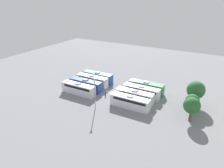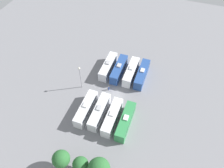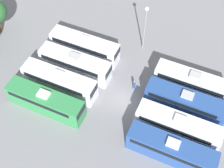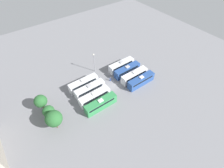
{
  "view_description": "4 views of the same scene",
  "coord_description": "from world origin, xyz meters",
  "px_view_note": "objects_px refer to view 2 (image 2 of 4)",
  "views": [
    {
      "loc": [
        53.24,
        30.3,
        29.07
      ],
      "look_at": [
        -0.85,
        -0.44,
        2.54
      ],
      "focal_mm": 35.0,
      "sensor_mm": 36.0,
      "label": 1
    },
    {
      "loc": [
        -12.22,
        38.13,
        51.05
      ],
      "look_at": [
        1.58,
        -0.72,
        3.1
      ],
      "focal_mm": 35.0,
      "sensor_mm": 36.0,
      "label": 2
    },
    {
      "loc": [
        -23.39,
        -8.89,
        37.09
      ],
      "look_at": [
        0.89,
        2.0,
        1.51
      ],
      "focal_mm": 50.0,
      "sensor_mm": 36.0,
      "label": 3
    },
    {
      "loc": [
        -35.74,
        26.74,
        46.06
      ],
      "look_at": [
        -0.63,
        0.82,
        1.79
      ],
      "focal_mm": 28.0,
      "sensor_mm": 36.0,
      "label": 4
    }
  ],
  "objects_px": {
    "bus_6": "(99,111)",
    "worker_person": "(109,88)",
    "tree_1": "(80,165)",
    "bus_4": "(126,121)",
    "tree_2": "(61,159)",
    "bus_5": "(112,117)",
    "bus_7": "(86,108)",
    "bus_0": "(142,74)",
    "bus_1": "(131,72)",
    "light_pole": "(80,74)",
    "bus_2": "(119,69)",
    "bus_3": "(108,66)"
  },
  "relations": [
    {
      "from": "bus_4",
      "to": "tree_1",
      "type": "distance_m",
      "value": 15.92
    },
    {
      "from": "bus_0",
      "to": "tree_1",
      "type": "height_order",
      "value": "tree_1"
    },
    {
      "from": "bus_6",
      "to": "bus_7",
      "type": "height_order",
      "value": "same"
    },
    {
      "from": "bus_0",
      "to": "tree_2",
      "type": "height_order",
      "value": "tree_2"
    },
    {
      "from": "bus_0",
      "to": "bus_4",
      "type": "xyz_separation_m",
      "value": [
        -0.2,
        17.77,
        0.0
      ]
    },
    {
      "from": "bus_5",
      "to": "bus_3",
      "type": "bearing_deg",
      "value": -66.55
    },
    {
      "from": "bus_7",
      "to": "bus_0",
      "type": "bearing_deg",
      "value": -122.37
    },
    {
      "from": "bus_0",
      "to": "bus_5",
      "type": "bearing_deg",
      "value": 78.74
    },
    {
      "from": "worker_person",
      "to": "bus_1",
      "type": "bearing_deg",
      "value": -120.28
    },
    {
      "from": "bus_4",
      "to": "tree_2",
      "type": "height_order",
      "value": "tree_2"
    },
    {
      "from": "bus_3",
      "to": "bus_4",
      "type": "distance_m",
      "value": 20.82
    },
    {
      "from": "bus_1",
      "to": "bus_6",
      "type": "distance_m",
      "value": 17.52
    },
    {
      "from": "bus_5",
      "to": "light_pole",
      "type": "height_order",
      "value": "light_pole"
    },
    {
      "from": "tree_1",
      "to": "bus_5",
      "type": "bearing_deg",
      "value": -98.31
    },
    {
      "from": "bus_7",
      "to": "bus_6",
      "type": "bearing_deg",
      "value": -174.73
    },
    {
      "from": "bus_4",
      "to": "bus_5",
      "type": "bearing_deg",
      "value": -0.54
    },
    {
      "from": "bus_4",
      "to": "light_pole",
      "type": "bearing_deg",
      "value": -26.31
    },
    {
      "from": "worker_person",
      "to": "light_pole",
      "type": "distance_m",
      "value": 9.57
    },
    {
      "from": "bus_4",
      "to": "bus_1",
      "type": "bearing_deg",
      "value": -78.16
    },
    {
      "from": "bus_2",
      "to": "tree_2",
      "type": "height_order",
      "value": "tree_2"
    },
    {
      "from": "bus_5",
      "to": "bus_7",
      "type": "xyz_separation_m",
      "value": [
        7.62,
        -0.13,
        0.0
      ]
    },
    {
      "from": "bus_0",
      "to": "bus_2",
      "type": "height_order",
      "value": "same"
    },
    {
      "from": "bus_2",
      "to": "bus_7",
      "type": "relative_size",
      "value": 1.0
    },
    {
      "from": "tree_1",
      "to": "worker_person",
      "type": "bearing_deg",
      "value": -84.45
    },
    {
      "from": "bus_3",
      "to": "light_pole",
      "type": "relative_size",
      "value": 1.33
    },
    {
      "from": "bus_3",
      "to": "light_pole",
      "type": "xyz_separation_m",
      "value": [
        5.04,
        9.4,
        3.81
      ]
    },
    {
      "from": "bus_6",
      "to": "worker_person",
      "type": "xyz_separation_m",
      "value": [
        0.69,
        -9.25,
        -1.04
      ]
    },
    {
      "from": "worker_person",
      "to": "bus_6",
      "type": "bearing_deg",
      "value": 94.29
    },
    {
      "from": "bus_7",
      "to": "tree_1",
      "type": "relative_size",
      "value": 2.14
    },
    {
      "from": "light_pole",
      "to": "tree_2",
      "type": "height_order",
      "value": "light_pole"
    },
    {
      "from": "bus_0",
      "to": "bus_6",
      "type": "xyz_separation_m",
      "value": [
        7.37,
        17.25,
        0.0
      ]
    },
    {
      "from": "bus_4",
      "to": "light_pole",
      "type": "relative_size",
      "value": 1.33
    },
    {
      "from": "bus_0",
      "to": "bus_4",
      "type": "bearing_deg",
      "value": 90.63
    },
    {
      "from": "bus_3",
      "to": "bus_1",
      "type": "bearing_deg",
      "value": -179.11
    },
    {
      "from": "bus_0",
      "to": "bus_6",
      "type": "bearing_deg",
      "value": 66.87
    },
    {
      "from": "bus_0",
      "to": "bus_5",
      "type": "relative_size",
      "value": 1.0
    },
    {
      "from": "bus_3",
      "to": "tree_2",
      "type": "bearing_deg",
      "value": 91.97
    },
    {
      "from": "bus_5",
      "to": "tree_1",
      "type": "xyz_separation_m",
      "value": [
        2.15,
        14.75,
        1.57
      ]
    },
    {
      "from": "light_pole",
      "to": "tree_1",
      "type": "bearing_deg",
      "value": 114.65
    },
    {
      "from": "bus_1",
      "to": "tree_1",
      "type": "bearing_deg",
      "value": 86.12
    },
    {
      "from": "bus_4",
      "to": "bus_5",
      "type": "xyz_separation_m",
      "value": [
        3.73,
        -0.03,
        0.0
      ]
    },
    {
      "from": "bus_1",
      "to": "bus_5",
      "type": "bearing_deg",
      "value": 89.88
    },
    {
      "from": "bus_4",
      "to": "bus_6",
      "type": "distance_m",
      "value": 7.58
    },
    {
      "from": "tree_2",
      "to": "bus_2",
      "type": "bearing_deg",
      "value": -94.43
    },
    {
      "from": "bus_1",
      "to": "bus_5",
      "type": "distance_m",
      "value": 17.57
    },
    {
      "from": "bus_1",
      "to": "bus_6",
      "type": "xyz_separation_m",
      "value": [
        3.88,
        17.08,
        0.0
      ]
    },
    {
      "from": "bus_4",
      "to": "bus_7",
      "type": "height_order",
      "value": "same"
    },
    {
      "from": "bus_6",
      "to": "bus_7",
      "type": "relative_size",
      "value": 1.0
    },
    {
      "from": "bus_5",
      "to": "bus_7",
      "type": "relative_size",
      "value": 1.0
    },
    {
      "from": "bus_2",
      "to": "tree_1",
      "type": "height_order",
      "value": "tree_1"
    }
  ]
}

